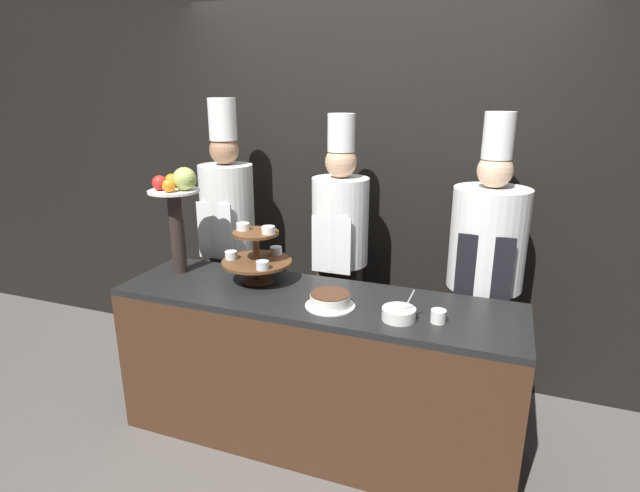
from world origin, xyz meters
TOP-DOWN VIEW (x-y plane):
  - ground_plane at (0.00, 0.00)m, footprint 14.00×14.00m
  - wall_back at (0.00, 1.25)m, footprint 10.00×0.06m
  - buffet_counter at (0.00, 0.30)m, footprint 2.16×0.60m
  - tiered_stand at (-0.38, 0.39)m, footprint 0.40×0.40m
  - fruit_pedestal at (-0.87, 0.38)m, footprint 0.29×0.29m
  - cake_round at (0.13, 0.21)m, footprint 0.25×0.25m
  - cup_white at (0.66, 0.22)m, footprint 0.07×0.07m
  - serving_bowl_near at (0.48, 0.18)m, footprint 0.16×0.16m
  - chef_left at (-0.84, 0.86)m, footprint 0.36×0.36m
  - chef_center_left at (-0.04, 0.86)m, footprint 0.35×0.35m
  - chef_center_right at (0.83, 0.86)m, footprint 0.42×0.42m

SIDE VIEW (x-z plane):
  - ground_plane at x=0.00m, z-range 0.00..0.00m
  - buffet_counter at x=0.00m, z-range 0.00..0.88m
  - serving_bowl_near at x=0.48m, z-range 0.83..0.99m
  - cup_white at x=0.66m, z-range 0.88..0.94m
  - cake_round at x=0.13m, z-range 0.88..0.95m
  - chef_center_right at x=0.83m, z-range 0.06..1.87m
  - chef_center_left at x=-0.04m, z-range 0.09..1.89m
  - chef_left at x=-0.84m, z-range 0.09..1.97m
  - tiered_stand at x=-0.38m, z-range 0.87..1.21m
  - fruit_pedestal at x=-0.87m, z-range 0.99..1.62m
  - wall_back at x=0.00m, z-range 0.00..2.80m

